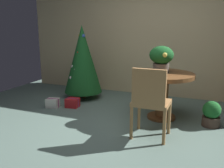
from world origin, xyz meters
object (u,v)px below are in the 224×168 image
Objects in this scene: round_dining_table at (163,85)px; wooden_chair_near at (150,99)px; gift_box_red at (72,103)px; holiday_tree at (83,59)px; flower_vase at (161,57)px; potted_plant at (211,114)px; gift_box_cream at (53,103)px.

round_dining_table is 0.82m from wooden_chair_near.
holiday_tree is at bearing 99.66° from gift_box_red.
round_dining_table is at bearing -17.72° from holiday_tree.
potted_plant is (0.80, -0.09, -0.80)m from flower_vase.
holiday_tree is 5.98× the size of gift_box_red.
flower_vase reaches higher than potted_plant.
holiday_tree is at bearing 73.99° from gift_box_cream.
holiday_tree is 0.96m from gift_box_red.
round_dining_table is at bearing 90.00° from wooden_chair_near.
round_dining_table is 0.84m from potted_plant.
gift_box_red is (-1.63, 0.76, -0.47)m from wooden_chair_near.
round_dining_table is 3.92× the size of gift_box_red.
potted_plant is (2.72, 0.16, 0.11)m from gift_box_cream.
wooden_chair_near is 2.23m from holiday_tree.
wooden_chair_near reaches higher than gift_box_cream.
round_dining_table is at bearing -38.78° from flower_vase.
gift_box_cream is at bearing -155.00° from gift_box_red.
round_dining_table is 2.31× the size of flower_vase.
potted_plant reaches higher than gift_box_red.
gift_box_cream is 1.01× the size of gift_box_red.
wooden_chair_near is 3.86× the size of gift_box_red.
gift_box_cream is 0.65× the size of potted_plant.
wooden_chair_near is 0.65× the size of holiday_tree.
holiday_tree reaches higher than gift_box_cream.
flower_vase is (-0.05, 0.04, 0.43)m from round_dining_table.
round_dining_table is 0.44m from flower_vase.
gift_box_cream is 2.72m from potted_plant.
gift_box_red is at bearing 155.04° from wooden_chair_near.
wooden_chair_near is (0.00, -0.82, -0.01)m from round_dining_table.
potted_plant is at bearing -13.79° from holiday_tree.
potted_plant is at bearing 0.16° from gift_box_red.
potted_plant reaches higher than gift_box_cream.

